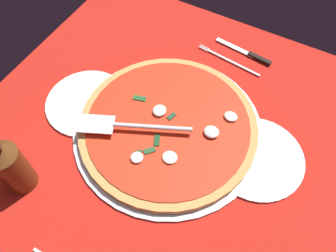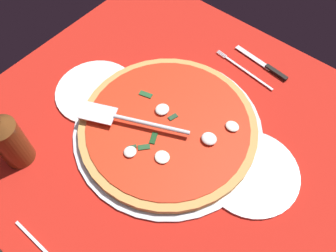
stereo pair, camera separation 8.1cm
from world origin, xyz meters
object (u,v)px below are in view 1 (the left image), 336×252
dinner_plate_right (257,158)px  beer_bottle (9,164)px  dinner_plate_left (87,103)px  place_setting_far (239,58)px  pizza (168,126)px  pizza_server (129,126)px

dinner_plate_right → beer_bottle: bearing=-145.0°
dinner_plate_left → place_setting_far: (27.64, 33.27, -0.15)cm
dinner_plate_left → dinner_plate_right: size_ratio=0.97×
pizza → dinner_plate_right: bearing=8.0°
pizza → beer_bottle: 35.27cm
pizza → beer_bottle: beer_bottle is taller
pizza_server → beer_bottle: size_ratio=1.15×
dinner_plate_right → pizza: size_ratio=0.51×
beer_bottle → dinner_plate_right: bearing=35.0°
pizza_server → place_setting_far: bearing=-134.0°
place_setting_far → beer_bottle: 64.08cm
pizza → pizza_server: (-6.98, -5.72, 2.74)cm
dinner_plate_left → pizza_server: pizza_server is taller
dinner_plate_left → pizza_server: bearing=-10.2°
dinner_plate_left → place_setting_far: place_setting_far is taller
dinner_plate_right → place_setting_far: bearing=119.9°
dinner_plate_right → pizza: bearing=-172.0°
dinner_plate_left → dinner_plate_right: (43.30, 6.06, 0.00)cm
pizza → pizza_server: pizza_server is taller
dinner_plate_left → pizza: 22.08cm
beer_bottle → dinner_plate_left: bearing=90.6°
dinner_plate_right → beer_bottle: 53.15cm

